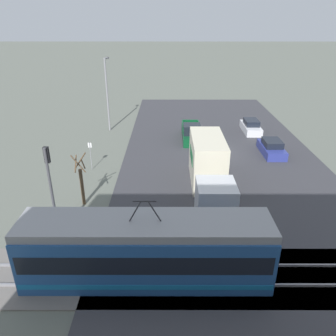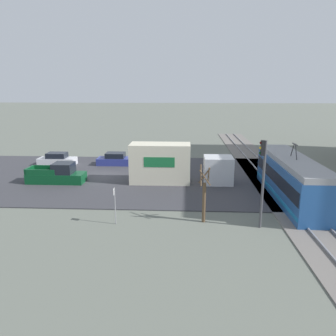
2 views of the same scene
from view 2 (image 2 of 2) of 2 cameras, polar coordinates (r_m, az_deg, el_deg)
The scene contains 11 objects.
ground_plane at distance 34.31m, azimuth -11.42°, elevation -1.47°, with size 320.00×320.00×0.00m, color #60665B.
road_surface at distance 34.30m, azimuth -11.42°, elevation -1.41°, with size 18.54×45.38×0.08m.
rail_bed at distance 34.33m, azimuth 17.48°, elevation -1.75°, with size 63.94×4.40×0.22m.
light_rail_tram at distance 28.24m, azimuth 20.72°, elevation -1.80°, with size 12.30×2.79×4.53m.
box_truck at distance 30.95m, azimuth 1.09°, elevation 0.57°, with size 2.54×9.62×3.72m.
pickup_truck at distance 32.91m, azimuth -18.69°, elevation -1.16°, with size 1.94×5.37×1.91m.
sedan_car_0 at distance 40.39m, azimuth -18.72°, elevation 1.36°, with size 1.76×4.25×1.44m.
sedan_car_1 at distance 38.87m, azimuth -9.12°, elevation 1.45°, with size 1.89×4.20×1.41m.
traffic_light_pole at distance 21.41m, azimuth 16.15°, elevation -0.82°, with size 0.28×0.47×5.77m.
street_tree at distance 22.13m, azimuth 6.31°, elevation -5.02°, with size 0.95×0.79×3.94m.
no_parking_sign at distance 22.03m, azimuth -9.25°, elevation -5.97°, with size 0.32×0.08×2.51m.
Camera 2 is at (32.01, 8.48, 8.95)m, focal length 35.00 mm.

